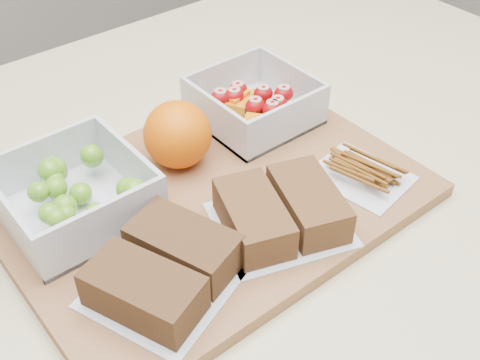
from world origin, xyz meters
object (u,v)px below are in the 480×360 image
at_px(fruit_container, 254,105).
at_px(pretzel_bag, 362,170).
at_px(orange, 178,135).
at_px(sandwich_bag_center, 281,211).
at_px(cutting_board, 214,200).
at_px(sandwich_bag_left, 165,269).
at_px(grape_container, 76,194).

bearing_deg(fruit_container, pretzel_bag, -83.28).
xyz_separation_m(fruit_container, orange, (-0.12, -0.01, 0.02)).
bearing_deg(sandwich_bag_center, cutting_board, 106.36).
xyz_separation_m(orange, pretzel_bag, (0.14, -0.15, -0.03)).
height_order(orange, sandwich_bag_center, orange).
bearing_deg(orange, sandwich_bag_left, -128.48).
bearing_deg(orange, cutting_board, -92.82).
xyz_separation_m(fruit_container, pretzel_bag, (0.02, -0.16, -0.01)).
bearing_deg(fruit_container, grape_container, -176.42).
xyz_separation_m(orange, sandwich_bag_left, (-0.11, -0.14, -0.02)).
xyz_separation_m(sandwich_bag_left, pretzel_bag, (0.25, -0.01, -0.01)).
distance_m(cutting_board, sandwich_bag_center, 0.09).
relative_size(orange, sandwich_bag_left, 0.46).
distance_m(fruit_container, sandwich_bag_left, 0.27).
relative_size(grape_container, sandwich_bag_left, 0.84).
xyz_separation_m(grape_container, orange, (0.13, 0.00, 0.01)).
height_order(cutting_board, sandwich_bag_center, sandwich_bag_center).
relative_size(cutting_board, sandwich_bag_center, 2.72).
xyz_separation_m(grape_container, sandwich_bag_left, (0.02, -0.13, -0.00)).
relative_size(sandwich_bag_left, pretzel_bag, 1.46).
distance_m(orange, sandwich_bag_center, 0.15).
relative_size(fruit_container, orange, 1.69).
bearing_deg(orange, grape_container, -178.51).
bearing_deg(grape_container, fruit_container, 3.58).
bearing_deg(sandwich_bag_center, pretzel_bag, 0.06).
height_order(fruit_container, pretzel_bag, fruit_container).
bearing_deg(grape_container, pretzel_bag, -28.60).
xyz_separation_m(orange, sandwich_bag_center, (0.02, -0.15, -0.02)).
bearing_deg(sandwich_bag_left, sandwich_bag_center, -3.74).
bearing_deg(cutting_board, sandwich_bag_center, -73.67).
height_order(sandwich_bag_left, sandwich_bag_center, same).
xyz_separation_m(sandwich_bag_center, pretzel_bag, (0.12, 0.00, -0.01)).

